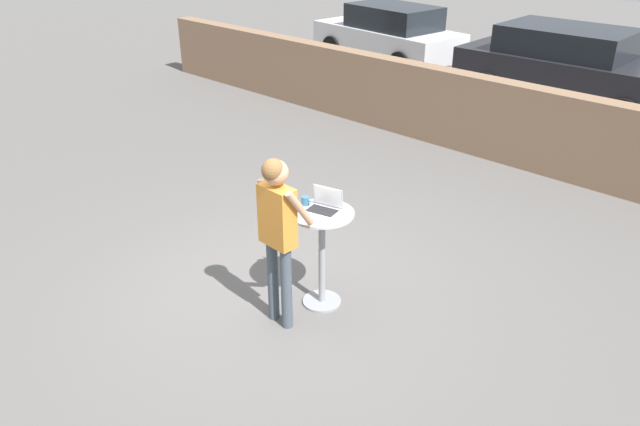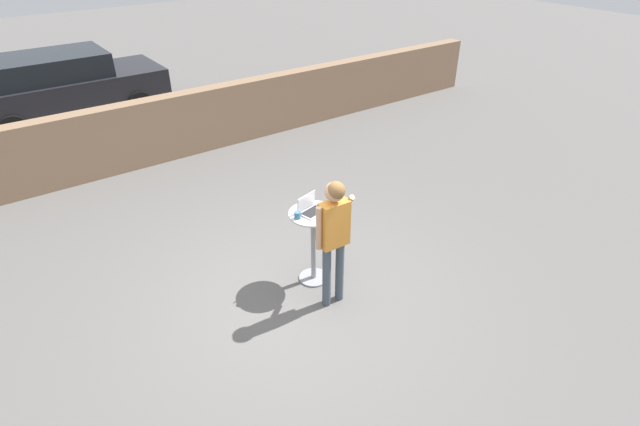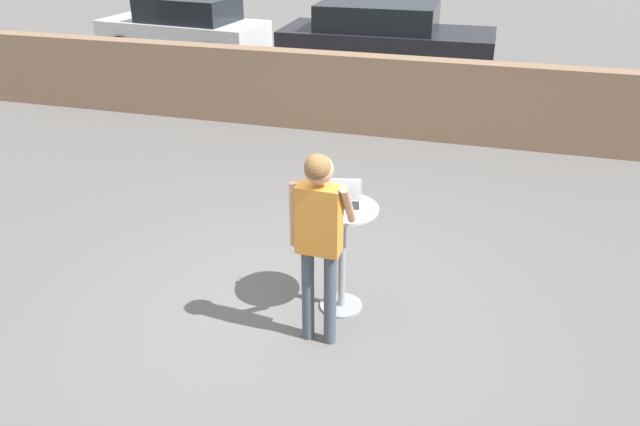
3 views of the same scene
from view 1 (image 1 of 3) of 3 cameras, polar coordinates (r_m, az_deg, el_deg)
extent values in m
plane|color=#5B5956|center=(6.83, -4.09, -7.60)|extent=(50.00, 50.00, 0.00)
cube|color=#84664C|center=(10.46, 17.67, 7.69)|extent=(17.79, 0.35, 1.29)
cylinder|color=gray|center=(6.72, 0.17, -8.06)|extent=(0.41, 0.41, 0.03)
cylinder|color=gray|center=(6.43, 0.18, -4.22)|extent=(0.07, 0.07, 1.03)
cylinder|color=#B7B7BC|center=(6.18, 0.18, -0.03)|extent=(0.65, 0.65, 0.02)
cube|color=#B7BABF|center=(6.17, 0.19, 0.15)|extent=(0.37, 0.29, 0.02)
cube|color=black|center=(6.16, 0.19, 0.23)|extent=(0.33, 0.24, 0.00)
cube|color=#B7BABF|center=(6.21, 0.74, 1.51)|extent=(0.33, 0.11, 0.21)
cube|color=white|center=(6.21, 0.71, 1.50)|extent=(0.30, 0.09, 0.19)
cylinder|color=#336084|center=(6.30, -1.35, 1.13)|extent=(0.08, 0.08, 0.09)
torus|color=#336084|center=(6.27, -0.99, 1.00)|extent=(0.04, 0.01, 0.04)
cylinder|color=#424C56|center=(6.27, -4.32, -6.12)|extent=(0.11, 0.11, 0.91)
cylinder|color=#424C56|center=(6.14, -3.09, -6.86)|extent=(0.11, 0.11, 0.91)
cube|color=orange|center=(5.82, -3.93, -0.28)|extent=(0.37, 0.20, 0.60)
sphere|color=tan|center=(5.63, -4.07, 3.72)|extent=(0.24, 0.24, 0.24)
sphere|color=brown|center=(5.61, -4.31, 3.92)|extent=(0.22, 0.22, 0.22)
cylinder|color=tan|center=(5.97, -5.31, 0.54)|extent=(0.07, 0.07, 0.57)
cylinder|color=tan|center=(5.67, -1.87, 0.44)|extent=(0.08, 0.34, 0.44)
cube|color=black|center=(14.02, 22.05, 11.70)|extent=(4.54, 1.94, 0.75)
cube|color=black|center=(13.97, 21.65, 14.46)|extent=(2.50, 1.69, 0.54)
cylinder|color=black|center=(12.86, 25.98, 8.11)|extent=(0.62, 0.23, 0.62)
cylinder|color=black|center=(15.42, 18.30, 12.21)|extent=(0.62, 0.23, 0.62)
cylinder|color=black|center=(13.86, 15.00, 11.11)|extent=(0.62, 0.23, 0.62)
cube|color=silver|center=(16.77, 6.15, 15.47)|extent=(4.12, 2.05, 0.64)
cube|color=black|center=(16.53, 6.77, 17.39)|extent=(2.32, 1.67, 0.56)
cylinder|color=black|center=(17.16, 1.18, 14.89)|extent=(0.64, 0.28, 0.62)
cylinder|color=black|center=(18.21, 4.99, 15.49)|extent=(0.64, 0.28, 0.62)
cylinder|color=black|center=(15.45, 7.40, 13.34)|extent=(0.64, 0.28, 0.62)
cylinder|color=black|center=(16.61, 11.17, 14.01)|extent=(0.64, 0.28, 0.62)
camera|label=2|loc=(6.97, -55.56, 21.03)|focal=28.00mm
camera|label=3|loc=(2.76, -64.13, 5.46)|focal=35.00mm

